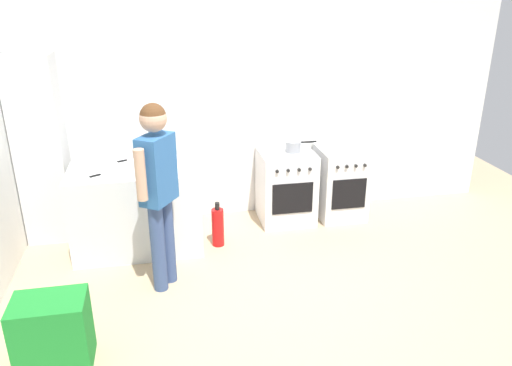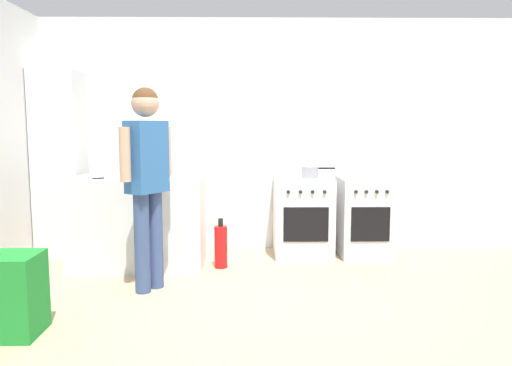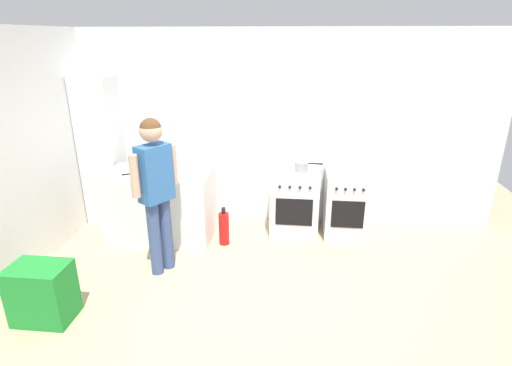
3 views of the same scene
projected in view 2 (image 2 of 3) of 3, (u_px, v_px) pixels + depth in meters
ground_plane at (279, 307)px, 3.91m from camera, size 8.00×8.00×0.00m
back_wall at (270, 136)px, 5.70m from camera, size 6.00×0.10×2.60m
counter_unit at (139, 222)px, 5.04m from camera, size 1.30×0.70×0.90m
oven_left at (303, 217)px, 5.44m from camera, size 0.62×0.62×0.85m
oven_right at (364, 216)px, 5.45m from camera, size 0.54×0.62×0.85m
pot at (310, 172)px, 5.38m from camera, size 0.36×0.18×0.12m
knife_chef at (107, 178)px, 4.88m from camera, size 0.28×0.18×0.01m
knife_carving at (123, 175)px, 5.19m from camera, size 0.31×0.17×0.01m
person at (147, 169)px, 4.21m from camera, size 0.35×0.49×1.73m
fire_extinguisher at (221, 246)px, 4.97m from camera, size 0.13×0.13×0.50m
recycling_crate_lower at (2, 315)px, 3.39m from camera, size 0.52×0.36×0.28m
recycling_crate_upper at (0, 275)px, 3.35m from camera, size 0.52×0.36×0.28m
larder_cabinet at (60, 164)px, 5.43m from camera, size 0.48×0.44×2.00m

